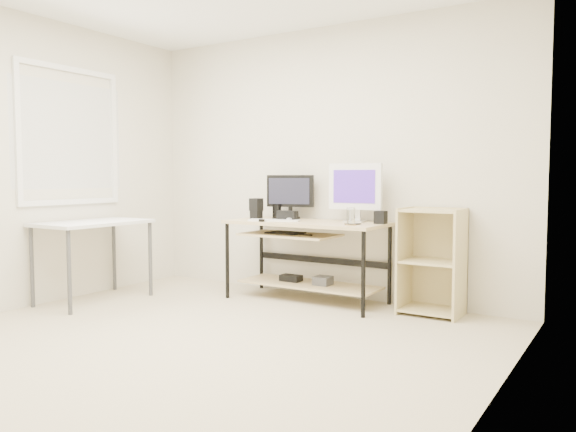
# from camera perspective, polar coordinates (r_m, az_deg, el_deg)

# --- Properties ---
(room) EXTENTS (4.01, 4.01, 2.62)m
(room) POSITION_cam_1_polar(r_m,az_deg,el_deg) (3.98, -11.75, 6.16)
(room) COLOR beige
(room) RESTS_ON ground
(desk) EXTENTS (1.50, 0.65, 0.75)m
(desk) POSITION_cam_1_polar(r_m,az_deg,el_deg) (5.24, 1.66, -2.83)
(desk) COLOR tan
(desk) RESTS_ON ground
(side_table) EXTENTS (0.60, 1.00, 0.75)m
(side_table) POSITION_cam_1_polar(r_m,az_deg,el_deg) (5.52, -19.19, -1.33)
(side_table) COLOR white
(side_table) RESTS_ON ground
(shelf_unit) EXTENTS (0.50, 0.40, 0.90)m
(shelf_unit) POSITION_cam_1_polar(r_m,az_deg,el_deg) (4.92, 14.54, -4.42)
(shelf_unit) COLOR #D1BF82
(shelf_unit) RESTS_ON ground
(black_monitor) EXTENTS (0.46, 0.19, 0.43)m
(black_monitor) POSITION_cam_1_polar(r_m,az_deg,el_deg) (5.50, 0.23, 2.27)
(black_monitor) COLOR black
(black_monitor) RESTS_ON desk
(white_imac) EXTENTS (0.50, 0.16, 0.53)m
(white_imac) POSITION_cam_1_polar(r_m,az_deg,el_deg) (5.13, 6.84, 2.82)
(white_imac) COLOR silver
(white_imac) RESTS_ON desk
(keyboard) EXTENTS (0.49, 0.28, 0.02)m
(keyboard) POSITION_cam_1_polar(r_m,az_deg,el_deg) (5.22, -1.41, -0.43)
(keyboard) COLOR white
(keyboard) RESTS_ON desk
(mouse) EXTENTS (0.09, 0.12, 0.04)m
(mouse) POSITION_cam_1_polar(r_m,az_deg,el_deg) (5.19, 0.19, -0.35)
(mouse) COLOR #B0B0B5
(mouse) RESTS_ON desk
(center_speaker) EXTENTS (0.19, 0.09, 0.10)m
(center_speaker) POSITION_cam_1_polar(r_m,az_deg,el_deg) (5.24, -0.06, 0.02)
(center_speaker) COLOR black
(center_speaker) RESTS_ON desk
(speaker_left) EXTENTS (0.11, 0.11, 0.20)m
(speaker_left) POSITION_cam_1_polar(r_m,az_deg,el_deg) (5.47, -3.25, 0.80)
(speaker_left) COLOR black
(speaker_left) RESTS_ON desk
(speaker_right) EXTENTS (0.10, 0.10, 0.11)m
(speaker_right) POSITION_cam_1_polar(r_m,az_deg,el_deg) (4.99, 9.40, -0.14)
(speaker_right) COLOR black
(speaker_right) RESTS_ON desk
(audio_controller) EXTENTS (0.07, 0.05, 0.14)m
(audio_controller) POSITION_cam_1_polar(r_m,az_deg,el_deg) (5.49, -1.14, 0.45)
(audio_controller) COLOR black
(audio_controller) RESTS_ON desk
(volume_puck) EXTENTS (0.06, 0.06, 0.02)m
(volume_puck) POSITION_cam_1_polar(r_m,az_deg,el_deg) (5.15, -2.70, -0.46)
(volume_puck) COLOR black
(volume_puck) RESTS_ON desk
(smartphone) EXTENTS (0.11, 0.15, 0.01)m
(smartphone) POSITION_cam_1_polar(r_m,az_deg,el_deg) (4.88, 6.61, -0.81)
(smartphone) COLOR black
(smartphone) RESTS_ON desk
(coaster) EXTENTS (0.12, 0.12, 0.01)m
(coaster) POSITION_cam_1_polar(r_m,az_deg,el_deg) (4.81, 6.41, -0.90)
(coaster) COLOR #AD894E
(coaster) RESTS_ON desk
(drinking_glass) EXTENTS (0.09, 0.09, 0.14)m
(drinking_glass) POSITION_cam_1_polar(r_m,az_deg,el_deg) (4.80, 6.41, -0.00)
(drinking_glass) COLOR white
(drinking_glass) RESTS_ON coaster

